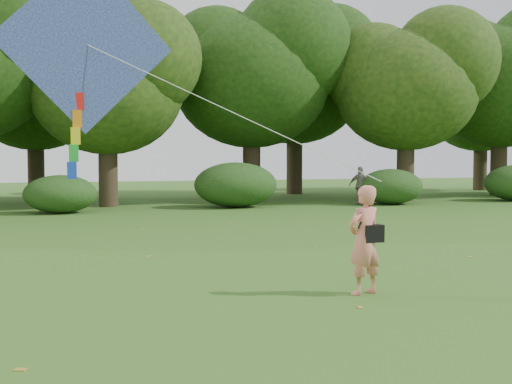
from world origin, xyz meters
name	(u,v)px	position (x,y,z in m)	size (l,w,h in m)	color
ground	(391,307)	(0.00, 0.00, 0.00)	(100.00, 100.00, 0.00)	#265114
man_kite_flyer	(364,240)	(0.04, 0.87, 0.82)	(0.60, 0.39, 1.64)	#EA816E
bystander_right	(360,186)	(8.56, 17.55, 0.84)	(0.99, 0.41, 1.69)	gray
crossbody_bag	(372,233)	(0.16, 0.84, 0.93)	(0.43, 0.20, 0.68)	black
flying_kite	(86,47)	(-3.86, 2.35, 3.71)	(5.50, 1.75, 3.41)	#285EAF
tree_line	(180,84)	(1.67, 22.88, 5.60)	(54.70, 15.30, 9.48)	#3A2D1E
shrub_band	(147,188)	(-0.72, 17.60, 0.86)	(39.15, 3.22, 1.88)	#264919
fallen_leaves	(246,251)	(-0.32, 5.67, 0.01)	(10.34, 13.04, 0.01)	olive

